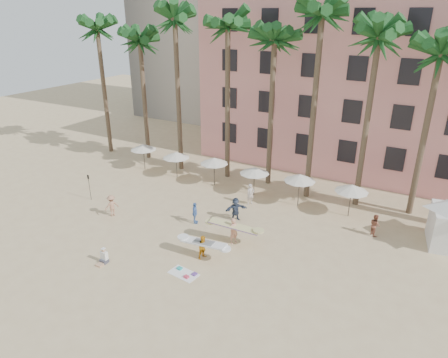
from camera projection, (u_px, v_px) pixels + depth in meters
The scene contains 10 objects.
ground at pixel (178, 275), 23.80m from camera, with size 120.00×120.00×0.00m, color #D1B789.
pink_hotel at pixel (392, 85), 38.32m from camera, with size 35.00×14.00×16.00m, color pink.
palm_row at pixel (290, 33), 30.54m from camera, with size 44.40×5.40×16.30m.
umbrella_row at pixel (233, 165), 34.27m from camera, with size 22.50×2.70×2.73m.
beach_towel at pixel (185, 273), 23.93m from camera, with size 1.90×1.19×0.14m.
carrier_yellow at pixel (234, 229), 26.75m from camera, with size 3.47×1.27×1.86m.
carrier_white at pixel (204, 246), 25.19m from camera, with size 3.07×0.90×1.57m.
beachgoers at pixel (220, 209), 29.84m from camera, with size 19.04×8.08×1.83m.
paddle at pixel (89, 184), 32.83m from camera, with size 0.18×0.04×2.23m.
seated_man at pixel (103, 258), 24.85m from camera, with size 0.45×0.79×1.02m.
Camera 1 is at (12.14, -15.74, 14.56)m, focal length 32.00 mm.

